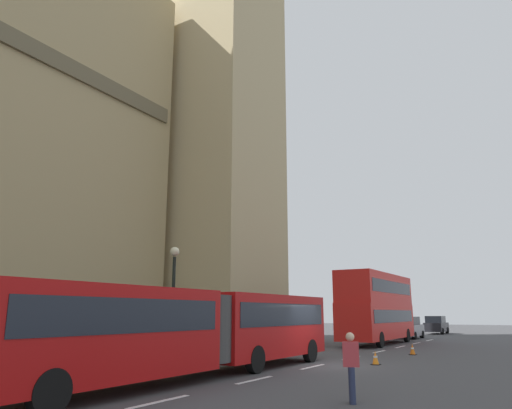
{
  "coord_description": "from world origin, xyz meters",
  "views": [
    {
      "loc": [
        -19.68,
        -8.61,
        2.17
      ],
      "look_at": [
        1.84,
        4.33,
        7.9
      ],
      "focal_mm": 33.4,
      "sensor_mm": 36.0,
      "label": 1
    }
  ],
  "objects_px": {
    "traffic_cone_west": "(375,358)",
    "traffic_cone_middle": "(412,349)",
    "double_decker_bus": "(377,305)",
    "sedan_lead": "(408,328)",
    "sedan_trailing": "(436,325)",
    "pedestrian_near_cones": "(351,365)",
    "street_lamp": "(173,294)",
    "articulated_bus": "(199,325)"
  },
  "relations": [
    {
      "from": "sedan_lead",
      "to": "sedan_trailing",
      "type": "distance_m",
      "value": 11.32
    },
    {
      "from": "double_decker_bus",
      "to": "sedan_lead",
      "type": "height_order",
      "value": "double_decker_bus"
    },
    {
      "from": "double_decker_bus",
      "to": "traffic_cone_west",
      "type": "bearing_deg",
      "value": -163.72
    },
    {
      "from": "articulated_bus",
      "to": "street_lamp",
      "type": "xyz_separation_m",
      "value": [
        3.82,
        4.51,
        1.31
      ]
    },
    {
      "from": "pedestrian_near_cones",
      "to": "street_lamp",
      "type": "bearing_deg",
      "value": 62.25
    },
    {
      "from": "sedan_trailing",
      "to": "pedestrian_near_cones",
      "type": "height_order",
      "value": "sedan_trailing"
    },
    {
      "from": "articulated_bus",
      "to": "sedan_lead",
      "type": "bearing_deg",
      "value": 0.13
    },
    {
      "from": "sedan_trailing",
      "to": "street_lamp",
      "type": "height_order",
      "value": "street_lamp"
    },
    {
      "from": "articulated_bus",
      "to": "traffic_cone_middle",
      "type": "distance_m",
      "value": 13.87
    },
    {
      "from": "sedan_lead",
      "to": "articulated_bus",
      "type": "bearing_deg",
      "value": -179.87
    },
    {
      "from": "sedan_lead",
      "to": "traffic_cone_west",
      "type": "height_order",
      "value": "sedan_lead"
    },
    {
      "from": "traffic_cone_west",
      "to": "articulated_bus",
      "type": "bearing_deg",
      "value": 151.14
    },
    {
      "from": "traffic_cone_west",
      "to": "sedan_trailing",
      "type": "bearing_deg",
      "value": 6.51
    },
    {
      "from": "sedan_lead",
      "to": "pedestrian_near_cones",
      "type": "height_order",
      "value": "sedan_lead"
    },
    {
      "from": "double_decker_bus",
      "to": "pedestrian_near_cones",
      "type": "distance_m",
      "value": 23.63
    },
    {
      "from": "pedestrian_near_cones",
      "to": "sedan_lead",
      "type": "bearing_deg",
      "value": 11.27
    },
    {
      "from": "articulated_bus",
      "to": "traffic_cone_middle",
      "type": "relative_size",
      "value": 28.26
    },
    {
      "from": "sedan_lead",
      "to": "traffic_cone_middle",
      "type": "xyz_separation_m",
      "value": [
        -16.59,
        -4.22,
        -0.63
      ]
    },
    {
      "from": "double_decker_bus",
      "to": "pedestrian_near_cones",
      "type": "height_order",
      "value": "double_decker_bus"
    },
    {
      "from": "street_lamp",
      "to": "pedestrian_near_cones",
      "type": "relative_size",
      "value": 3.12
    },
    {
      "from": "sedan_trailing",
      "to": "pedestrian_near_cones",
      "type": "xyz_separation_m",
      "value": [
        -42.9,
        -6.1,
        -0.0
      ]
    },
    {
      "from": "articulated_bus",
      "to": "pedestrian_near_cones",
      "type": "relative_size",
      "value": 9.7
    },
    {
      "from": "street_lamp",
      "to": "double_decker_bus",
      "type": "bearing_deg",
      "value": -14.77
    },
    {
      "from": "articulated_bus",
      "to": "double_decker_bus",
      "type": "xyz_separation_m",
      "value": [
        20.9,
        0.0,
        0.96
      ]
    },
    {
      "from": "sedan_trailing",
      "to": "traffic_cone_west",
      "type": "relative_size",
      "value": 7.59
    },
    {
      "from": "articulated_bus",
      "to": "traffic_cone_middle",
      "type": "bearing_deg",
      "value": -17.52
    },
    {
      "from": "double_decker_bus",
      "to": "street_lamp",
      "type": "bearing_deg",
      "value": 165.23
    },
    {
      "from": "articulated_bus",
      "to": "traffic_cone_west",
      "type": "bearing_deg",
      "value": -28.86
    },
    {
      "from": "pedestrian_near_cones",
      "to": "sedan_trailing",
      "type": "bearing_deg",
      "value": 8.09
    },
    {
      "from": "sedan_trailing",
      "to": "pedestrian_near_cones",
      "type": "bearing_deg",
      "value": -171.91
    },
    {
      "from": "double_decker_bus",
      "to": "street_lamp",
      "type": "distance_m",
      "value": 17.67
    },
    {
      "from": "articulated_bus",
      "to": "sedan_trailing",
      "type": "height_order",
      "value": "articulated_bus"
    },
    {
      "from": "traffic_cone_middle",
      "to": "pedestrian_near_cones",
      "type": "relative_size",
      "value": 0.34
    },
    {
      "from": "double_decker_bus",
      "to": "sedan_lead",
      "type": "relative_size",
      "value": 2.43
    },
    {
      "from": "traffic_cone_west",
      "to": "traffic_cone_middle",
      "type": "relative_size",
      "value": 1.0
    },
    {
      "from": "sedan_trailing",
      "to": "sedan_lead",
      "type": "bearing_deg",
      "value": 179.01
    },
    {
      "from": "sedan_lead",
      "to": "traffic_cone_west",
      "type": "distance_m",
      "value": 22.88
    },
    {
      "from": "traffic_cone_west",
      "to": "double_decker_bus",
      "type": "bearing_deg",
      "value": 16.28
    },
    {
      "from": "sedan_trailing",
      "to": "traffic_cone_middle",
      "type": "relative_size",
      "value": 7.59
    },
    {
      "from": "articulated_bus",
      "to": "pedestrian_near_cones",
      "type": "xyz_separation_m",
      "value": [
        -1.83,
        -6.22,
        -0.83
      ]
    },
    {
      "from": "double_decker_bus",
      "to": "traffic_cone_middle",
      "type": "height_order",
      "value": "double_decker_bus"
    },
    {
      "from": "sedan_lead",
      "to": "traffic_cone_west",
      "type": "relative_size",
      "value": 7.59
    }
  ]
}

